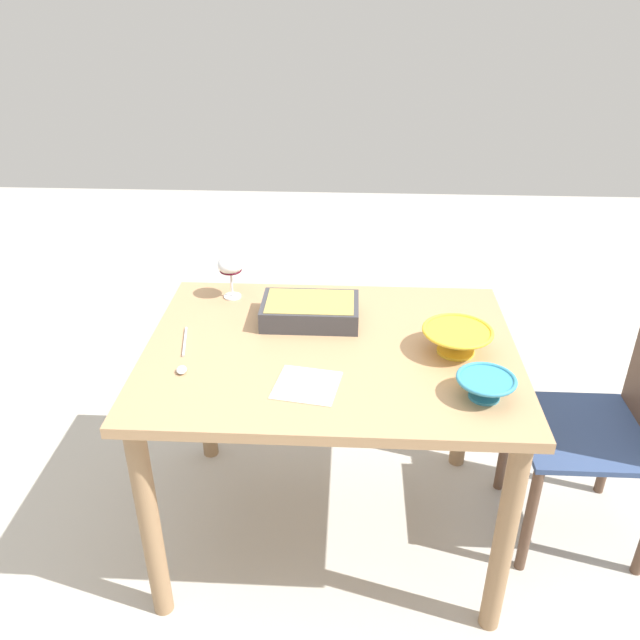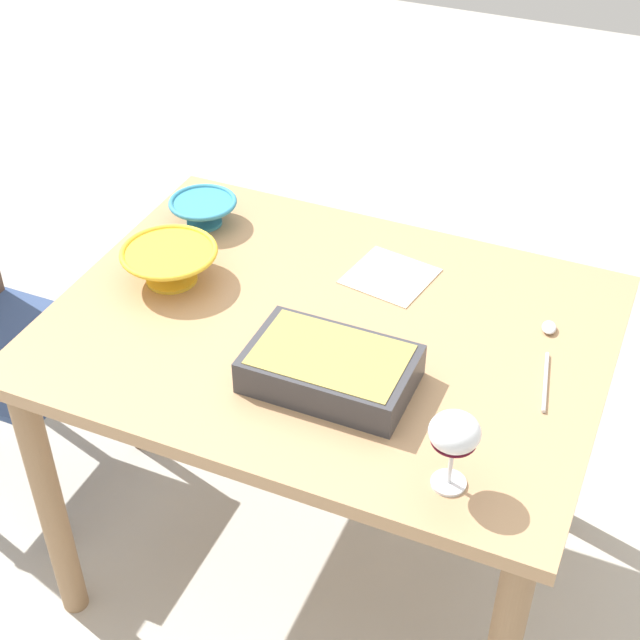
% 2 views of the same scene
% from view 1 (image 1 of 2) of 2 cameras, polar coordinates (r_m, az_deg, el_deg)
% --- Properties ---
extents(ground_plane, '(8.00, 8.00, 0.00)m').
position_cam_1_polar(ground_plane, '(2.50, 0.81, -17.72)').
color(ground_plane, '#B2ADA3').
extents(dining_table, '(1.16, 0.88, 0.77)m').
position_cam_1_polar(dining_table, '(2.07, 0.94, -5.09)').
color(dining_table, tan).
rests_on(dining_table, ground_plane).
extents(chair, '(0.43, 0.42, 0.91)m').
position_cam_1_polar(chair, '(2.37, 24.64, -8.05)').
color(chair, '#334772').
rests_on(chair, ground_plane).
extents(wine_glass, '(0.09, 0.09, 0.16)m').
position_cam_1_polar(wine_glass, '(2.28, -7.96, 4.66)').
color(wine_glass, white).
rests_on(wine_glass, dining_table).
extents(casserole_dish, '(0.32, 0.20, 0.07)m').
position_cam_1_polar(casserole_dish, '(2.13, -0.88, 0.91)').
color(casserole_dish, '#38383D').
rests_on(casserole_dish, dining_table).
extents(mixing_bowl, '(0.17, 0.17, 0.07)m').
position_cam_1_polar(mixing_bowl, '(1.82, 14.47, -5.67)').
color(mixing_bowl, teal).
rests_on(mixing_bowl, dining_table).
extents(small_bowl, '(0.22, 0.22, 0.08)m').
position_cam_1_polar(small_bowl, '(2.00, 12.05, -1.67)').
color(small_bowl, yellow).
rests_on(small_bowl, dining_table).
extents(serving_spoon, '(0.07, 0.28, 0.01)m').
position_cam_1_polar(serving_spoon, '(1.98, -12.07, -3.35)').
color(serving_spoon, silver).
rests_on(serving_spoon, dining_table).
extents(napkin, '(0.20, 0.20, 0.00)m').
position_cam_1_polar(napkin, '(1.83, -1.18, -5.80)').
color(napkin, beige).
rests_on(napkin, dining_table).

